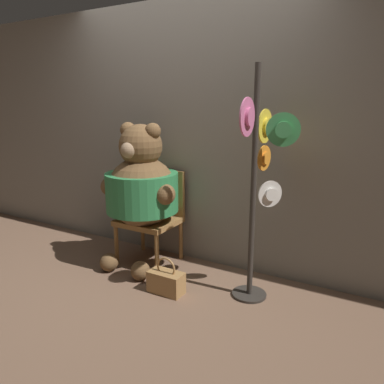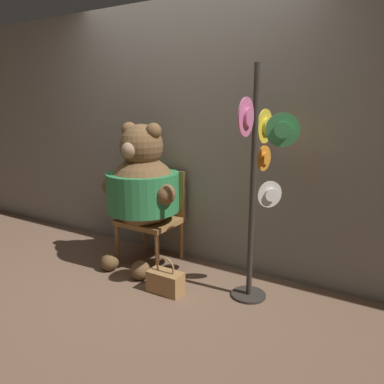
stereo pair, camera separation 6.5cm
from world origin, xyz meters
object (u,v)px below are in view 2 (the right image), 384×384
(hat_display_rack, at_px, (259,174))
(handbag_on_ground, at_px, (165,281))
(teddy_bear, at_px, (142,187))
(chair, at_px, (154,212))

(hat_display_rack, height_order, handbag_on_ground, hat_display_rack)
(teddy_bear, relative_size, hat_display_rack, 0.75)
(teddy_bear, bearing_deg, chair, 85.58)
(handbag_on_ground, bearing_deg, hat_display_rack, 26.54)
(chair, height_order, hat_display_rack, hat_display_rack)
(teddy_bear, distance_m, hat_display_rack, 1.19)
(chair, relative_size, handbag_on_ground, 2.87)
(teddy_bear, xyz_separation_m, handbag_on_ground, (0.51, -0.37, -0.67))
(hat_display_rack, bearing_deg, teddy_bear, 178.06)
(hat_display_rack, bearing_deg, chair, 170.16)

